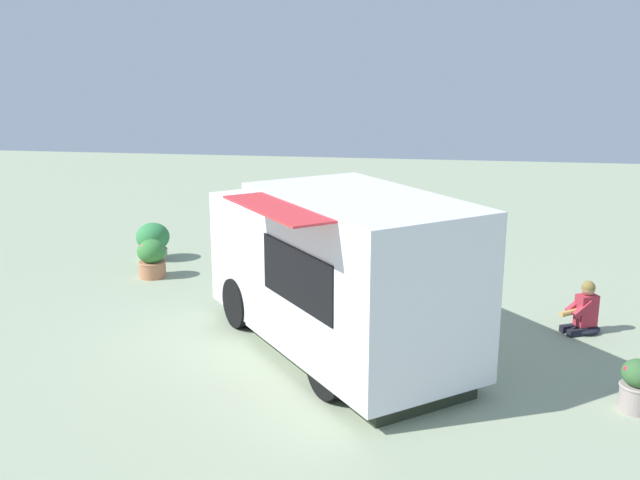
{
  "coord_description": "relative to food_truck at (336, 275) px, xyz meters",
  "views": [
    {
      "loc": [
        -11.45,
        -1.96,
        4.42
      ],
      "look_at": [
        0.68,
        -0.1,
        1.25
      ],
      "focal_mm": 40.39,
      "sensor_mm": 36.0,
      "label": 1
    }
  ],
  "objects": [
    {
      "name": "planter_flowering_near",
      "position": [
        3.17,
        4.19,
        -0.82
      ],
      "size": [
        0.57,
        0.57,
        0.79
      ],
      "color": "#B5744F",
      "rests_on": "ground_plane"
    },
    {
      "name": "planter_flowering_far",
      "position": [
        4.41,
        4.65,
        -0.79
      ],
      "size": [
        0.73,
        0.73,
        0.83
      ],
      "color": "gray",
      "rests_on": "ground_plane"
    },
    {
      "name": "ground_plane",
      "position": [
        1.23,
        0.64,
        -1.22
      ],
      "size": [
        40.0,
        40.0,
        0.0
      ],
      "primitive_type": "plane",
      "color": "#94A282"
    },
    {
      "name": "person_customer",
      "position": [
        1.34,
        -3.91,
        -0.87
      ],
      "size": [
        0.63,
        0.8,
        0.88
      ],
      "color": "black",
      "rests_on": "ground_plane"
    },
    {
      "name": "food_truck",
      "position": [
        0.0,
        0.0,
        0.0
      ],
      "size": [
        5.22,
        4.7,
        2.53
      ],
      "color": "white",
      "rests_on": "ground_plane"
    },
    {
      "name": "planter_flowering_side",
      "position": [
        -1.34,
        -4.04,
        -0.87
      ],
      "size": [
        0.44,
        0.44,
        0.69
      ],
      "color": "#A3928D",
      "rests_on": "ground_plane"
    }
  ]
}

